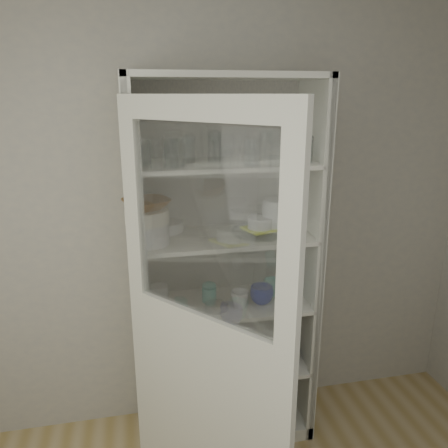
{
  "coord_description": "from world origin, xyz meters",
  "views": [
    {
      "loc": [
        -0.27,
        -0.94,
        2.0
      ],
      "look_at": [
        0.2,
        1.27,
        1.32
      ],
      "focal_mm": 35.0,
      "sensor_mm": 36.0,
      "label": 1
    }
  ],
  "objects_px": {
    "cream_bowl": "(147,216)",
    "white_ramekin": "(260,223)",
    "goblet_1": "(215,143)",
    "white_canister": "(160,295)",
    "goblet_3": "(266,143)",
    "plate_stack_back": "(164,226)",
    "yellow_trivet": "(260,229)",
    "pantry_cabinet": "(222,284)",
    "glass_platter": "(260,231)",
    "mug_blue": "(262,295)",
    "terracotta_bowl": "(147,204)",
    "goblet_2": "(273,143)",
    "teal_jar": "(209,293)",
    "cupboard_door": "(204,361)",
    "mug_white": "(240,299)",
    "grey_bowl_stack": "(275,215)",
    "measuring_cups": "(215,307)",
    "goblet_0": "(190,145)",
    "mug_teal": "(273,287)",
    "cream_dish": "(176,362)",
    "tin_box": "(279,354)",
    "plate_stack_front": "(148,233)"
  },
  "relations": [
    {
      "from": "plate_stack_front",
      "to": "cream_dish",
      "type": "distance_m",
      "value": 0.83
    },
    {
      "from": "mug_white",
      "to": "glass_platter",
      "type": "bearing_deg",
      "value": 55.28
    },
    {
      "from": "mug_teal",
      "to": "teal_jar",
      "type": "distance_m",
      "value": 0.38
    },
    {
      "from": "goblet_3",
      "to": "yellow_trivet",
      "type": "xyz_separation_m",
      "value": [
        -0.05,
        -0.11,
        -0.46
      ]
    },
    {
      "from": "goblet_1",
      "to": "white_canister",
      "type": "bearing_deg",
      "value": -166.15
    },
    {
      "from": "white_ramekin",
      "to": "mug_blue",
      "type": "relative_size",
      "value": 1.04
    },
    {
      "from": "mug_blue",
      "to": "white_canister",
      "type": "distance_m",
      "value": 0.57
    },
    {
      "from": "glass_platter",
      "to": "mug_white",
      "type": "relative_size",
      "value": 3.08
    },
    {
      "from": "teal_jar",
      "to": "yellow_trivet",
      "type": "bearing_deg",
      "value": -5.64
    },
    {
      "from": "mug_white",
      "to": "teal_jar",
      "type": "relative_size",
      "value": 1.04
    },
    {
      "from": "pantry_cabinet",
      "to": "goblet_0",
      "type": "bearing_deg",
      "value": 164.8
    },
    {
      "from": "cupboard_door",
      "to": "teal_jar",
      "type": "relative_size",
      "value": 20.31
    },
    {
      "from": "white_canister",
      "to": "cream_dish",
      "type": "relative_size",
      "value": 0.54
    },
    {
      "from": "goblet_0",
      "to": "mug_blue",
      "type": "xyz_separation_m",
      "value": [
        0.37,
        -0.17,
        -0.82
      ]
    },
    {
      "from": "plate_stack_back",
      "to": "cream_bowl",
      "type": "distance_m",
      "value": 0.25
    },
    {
      "from": "terracotta_bowl",
      "to": "cream_dish",
      "type": "relative_size",
      "value": 1.06
    },
    {
      "from": "yellow_trivet",
      "to": "tin_box",
      "type": "relative_size",
      "value": 0.76
    },
    {
      "from": "pantry_cabinet",
      "to": "yellow_trivet",
      "type": "xyz_separation_m",
      "value": [
        0.2,
        -0.07,
        0.34
      ]
    },
    {
      "from": "pantry_cabinet",
      "to": "measuring_cups",
      "type": "xyz_separation_m",
      "value": [
        -0.07,
        -0.16,
        -0.06
      ]
    },
    {
      "from": "mug_blue",
      "to": "teal_jar",
      "type": "relative_size",
      "value": 1.33
    },
    {
      "from": "cream_bowl",
      "to": "white_ramekin",
      "type": "bearing_deg",
      "value": 5.12
    },
    {
      "from": "glass_platter",
      "to": "mug_teal",
      "type": "relative_size",
      "value": 2.96
    },
    {
      "from": "goblet_0",
      "to": "teal_jar",
      "type": "relative_size",
      "value": 1.54
    },
    {
      "from": "glass_platter",
      "to": "white_canister",
      "type": "xyz_separation_m",
      "value": [
        -0.56,
        0.04,
        -0.35
      ]
    },
    {
      "from": "yellow_trivet",
      "to": "tin_box",
      "type": "bearing_deg",
      "value": -15.26
    },
    {
      "from": "glass_platter",
      "to": "white_canister",
      "type": "distance_m",
      "value": 0.66
    },
    {
      "from": "white_ramekin",
      "to": "grey_bowl_stack",
      "type": "xyz_separation_m",
      "value": [
        0.09,
        0.02,
        0.03
      ]
    },
    {
      "from": "cupboard_door",
      "to": "glass_platter",
      "type": "xyz_separation_m",
      "value": [
        0.41,
        0.56,
        0.4
      ]
    },
    {
      "from": "glass_platter",
      "to": "white_ramekin",
      "type": "relative_size",
      "value": 2.3
    },
    {
      "from": "goblet_2",
      "to": "teal_jar",
      "type": "bearing_deg",
      "value": -170.49
    },
    {
      "from": "terracotta_bowl",
      "to": "mug_teal",
      "type": "xyz_separation_m",
      "value": [
        0.71,
        0.08,
        -0.56
      ]
    },
    {
      "from": "cupboard_door",
      "to": "mug_white",
      "type": "height_order",
      "value": "cupboard_door"
    },
    {
      "from": "mug_white",
      "to": "cream_dish",
      "type": "distance_m",
      "value": 0.55
    },
    {
      "from": "plate_stack_back",
      "to": "terracotta_bowl",
      "type": "xyz_separation_m",
      "value": [
        -0.09,
        -0.2,
        0.18
      ]
    },
    {
      "from": "goblet_1",
      "to": "grey_bowl_stack",
      "type": "xyz_separation_m",
      "value": [
        0.32,
        -0.1,
        -0.4
      ]
    },
    {
      "from": "yellow_trivet",
      "to": "mug_white",
      "type": "bearing_deg",
      "value": -148.97
    },
    {
      "from": "goblet_0",
      "to": "grey_bowl_stack",
      "type": "xyz_separation_m",
      "value": [
        0.46,
        -0.09,
        -0.39
      ]
    },
    {
      "from": "yellow_trivet",
      "to": "pantry_cabinet",
      "type": "bearing_deg",
      "value": 161.25
    },
    {
      "from": "goblet_0",
      "to": "yellow_trivet",
      "type": "distance_m",
      "value": 0.59
    },
    {
      "from": "goblet_1",
      "to": "white_canister",
      "type": "xyz_separation_m",
      "value": [
        -0.34,
        -0.08,
        -0.83
      ]
    },
    {
      "from": "cupboard_door",
      "to": "goblet_2",
      "type": "relative_size",
      "value": 12.08
    },
    {
      "from": "cream_bowl",
      "to": "mug_white",
      "type": "bearing_deg",
      "value": -2.9
    },
    {
      "from": "mug_blue",
      "to": "plate_stack_back",
      "type": "bearing_deg",
      "value": -178.28
    },
    {
      "from": "white_canister",
      "to": "teal_jar",
      "type": "bearing_deg",
      "value": -2.06
    },
    {
      "from": "mug_teal",
      "to": "cream_dish",
      "type": "height_order",
      "value": "mug_teal"
    },
    {
      "from": "goblet_3",
      "to": "cream_bowl",
      "type": "relative_size",
      "value": 0.72
    },
    {
      "from": "goblet_3",
      "to": "plate_stack_back",
      "type": "distance_m",
      "value": 0.73
    },
    {
      "from": "cupboard_door",
      "to": "goblet_1",
      "type": "distance_m",
      "value": 1.12
    },
    {
      "from": "pantry_cabinet",
      "to": "white_canister",
      "type": "bearing_deg",
      "value": -175.13
    },
    {
      "from": "cream_bowl",
      "to": "goblet_3",
      "type": "bearing_deg",
      "value": 14.13
    }
  ]
}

